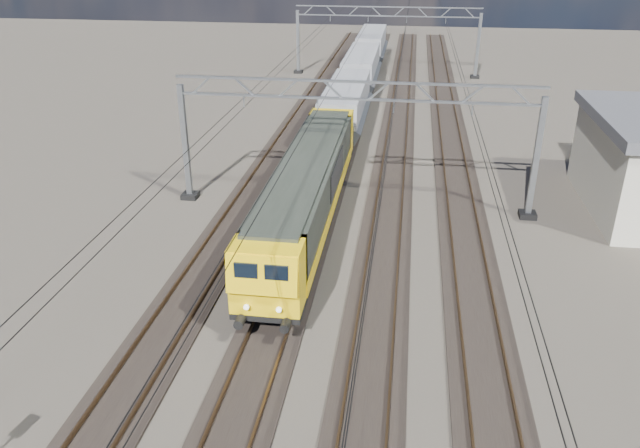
# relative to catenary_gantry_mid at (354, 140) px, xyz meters

# --- Properties ---
(ground) EXTENTS (160.00, 160.00, 0.00)m
(ground) POSITION_rel_catenary_gantry_mid_xyz_m (-0.00, -4.00, -3.91)
(ground) COLOR #29251F
(ground) RESTS_ON ground
(track_outer_west) EXTENTS (2.60, 140.00, 0.30)m
(track_outer_west) POSITION_rel_catenary_gantry_mid_xyz_m (-6.00, -4.00, -3.83)
(track_outer_west) COLOR black
(track_outer_west) RESTS_ON ground
(track_loco) EXTENTS (2.60, 140.00, 0.30)m
(track_loco) POSITION_rel_catenary_gantry_mid_xyz_m (-2.00, -4.00, -3.83)
(track_loco) COLOR black
(track_loco) RESTS_ON ground
(track_inner_east) EXTENTS (2.60, 140.00, 0.30)m
(track_inner_east) POSITION_rel_catenary_gantry_mid_xyz_m (2.00, -4.00, -3.83)
(track_inner_east) COLOR black
(track_inner_east) RESTS_ON ground
(track_outer_east) EXTENTS (2.60, 140.00, 0.30)m
(track_outer_east) POSITION_rel_catenary_gantry_mid_xyz_m (6.00, -4.00, -3.83)
(track_outer_east) COLOR black
(track_outer_east) RESTS_ON ground
(catenary_gantry_mid) EXTENTS (19.90, 0.90, 7.11)m
(catenary_gantry_mid) POSITION_rel_catenary_gantry_mid_xyz_m (0.00, 0.00, 0.00)
(catenary_gantry_mid) COLOR gray
(catenary_gantry_mid) RESTS_ON ground
(catenary_gantry_far) EXTENTS (19.90, 0.90, 7.11)m
(catenary_gantry_far) POSITION_rel_catenary_gantry_mid_xyz_m (0.00, 36.00, 0.00)
(catenary_gantry_far) COLOR gray
(catenary_gantry_far) RESTS_ON ground
(overhead_wires) EXTENTS (12.03, 140.00, 0.53)m
(overhead_wires) POSITION_rel_catenary_gantry_mid_xyz_m (-0.00, 4.00, 1.84)
(overhead_wires) COLOR black
(overhead_wires) RESTS_ON ground
(locomotive) EXTENTS (2.76, 21.10, 3.62)m
(locomotive) POSITION_rel_catenary_gantry_mid_xyz_m (-2.00, -3.36, -1.58)
(locomotive) COLOR black
(locomotive) RESTS_ON ground
(hopper_wagon_lead) EXTENTS (3.38, 13.00, 3.25)m
(hopper_wagon_lead) POSITION_rel_catenary_gantry_mid_xyz_m (-2.00, 14.33, -1.67)
(hopper_wagon_lead) COLOR black
(hopper_wagon_lead) RESTS_ON ground
(hopper_wagon_mid) EXTENTS (3.38, 13.00, 3.25)m
(hopper_wagon_mid) POSITION_rel_catenary_gantry_mid_xyz_m (-2.00, 28.53, -1.67)
(hopper_wagon_mid) COLOR black
(hopper_wagon_mid) RESTS_ON ground
(hopper_wagon_third) EXTENTS (3.38, 13.00, 3.25)m
(hopper_wagon_third) POSITION_rel_catenary_gantry_mid_xyz_m (-2.00, 42.73, -1.67)
(hopper_wagon_third) COLOR black
(hopper_wagon_third) RESTS_ON ground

